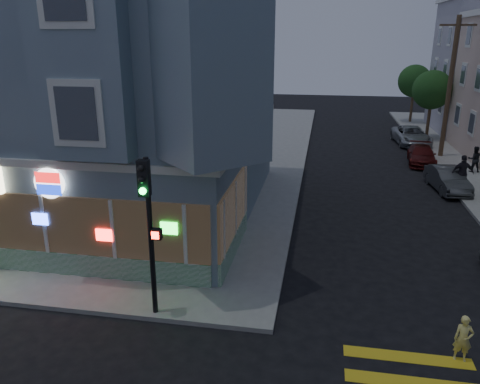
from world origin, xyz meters
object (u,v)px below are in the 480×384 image
(street_tree_far, at_px, (414,81))
(running_child, at_px, (463,339))
(parked_car_d, at_px, (411,136))
(utility_pole, at_px, (450,86))
(pedestrian_b, at_px, (463,173))
(street_tree_near, at_px, (432,90))
(parked_car_b, at_px, (448,179))
(traffic_signal, at_px, (148,213))
(pedestrian_a, at_px, (474,159))
(parked_car_c, at_px, (422,155))

(street_tree_far, relative_size, running_child, 4.26)
(street_tree_far, bearing_deg, parked_car_d, -98.53)
(running_child, bearing_deg, utility_pole, 85.94)
(running_child, distance_m, pedestrian_b, 14.68)
(street_tree_near, distance_m, parked_car_b, 14.09)
(running_child, xyz_separation_m, parked_car_b, (2.90, 14.58, 0.01))
(pedestrian_b, bearing_deg, traffic_signal, 43.71)
(pedestrian_a, relative_size, pedestrian_b, 0.81)
(utility_pole, relative_size, parked_car_c, 2.24)
(utility_pole, distance_m, parked_car_c, 4.92)
(street_tree_near, xyz_separation_m, pedestrian_a, (0.80, -9.92, -3.01))
(utility_pole, distance_m, parked_car_d, 5.89)
(parked_car_c, xyz_separation_m, traffic_signal, (-10.87, -19.85, 2.71))
(utility_pole, relative_size, street_tree_far, 1.70)
(pedestrian_b, distance_m, parked_car_c, 6.07)
(parked_car_b, bearing_deg, traffic_signal, -135.06)
(parked_car_d, xyz_separation_m, traffic_signal, (-11.17, -25.82, 2.61))
(pedestrian_b, xyz_separation_m, parked_car_d, (-0.60, 11.95, -0.42))
(utility_pole, height_order, traffic_signal, utility_pole)
(parked_car_c, xyz_separation_m, parked_car_d, (0.30, 5.97, 0.10))
(street_tree_far, relative_size, parked_car_c, 1.32)
(utility_pole, height_order, street_tree_far, utility_pole)
(street_tree_far, bearing_deg, parked_car_b, -93.97)
(running_child, height_order, pedestrian_b, pedestrian_b)
(street_tree_far, height_order, parked_car_d, street_tree_far)
(parked_car_c, bearing_deg, street_tree_near, 83.05)
(utility_pole, relative_size, traffic_signal, 1.93)
(street_tree_near, relative_size, street_tree_far, 1.00)
(street_tree_near, relative_size, pedestrian_a, 3.44)
(parked_car_b, bearing_deg, utility_pole, 73.44)
(street_tree_near, distance_m, traffic_signal, 30.57)
(pedestrian_b, bearing_deg, parked_car_c, -87.39)
(street_tree_near, distance_m, pedestrian_b, 14.26)
(running_child, distance_m, parked_car_b, 14.87)
(street_tree_far, xyz_separation_m, parked_car_c, (-1.80, -15.97, -3.35))
(street_tree_near, height_order, street_tree_far, same)
(running_child, xyz_separation_m, pedestrian_a, (5.20, 18.28, 0.30))
(parked_car_b, relative_size, parked_car_c, 0.96)
(street_tree_near, distance_m, pedestrian_a, 10.39)
(traffic_signal, bearing_deg, pedestrian_b, 47.08)
(utility_pole, distance_m, pedestrian_a, 5.60)
(street_tree_near, bearing_deg, running_child, -98.87)
(street_tree_far, distance_m, pedestrian_a, 18.18)
(street_tree_near, height_order, pedestrian_a, street_tree_near)
(utility_pole, xyz_separation_m, street_tree_far, (0.20, 14.00, -0.86))
(running_child, distance_m, parked_car_c, 20.40)
(street_tree_near, bearing_deg, parked_car_d, -126.92)
(traffic_signal, bearing_deg, parked_car_c, 58.70)
(street_tree_near, relative_size, traffic_signal, 1.14)
(utility_pole, height_order, pedestrian_a, utility_pole)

